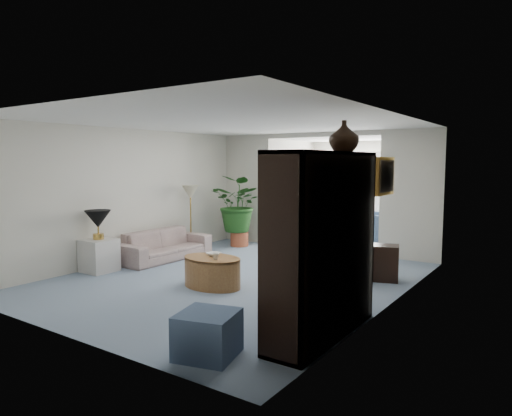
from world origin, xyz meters
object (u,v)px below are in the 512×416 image
Objects in this scene: cabinet_urn at (344,136)px; sunroom_table at (353,226)px; coffee_bowl at (214,254)px; sunroom_chair_blue at (372,228)px; coffee_table at (212,272)px; coffee_cup at (216,257)px; floor_lamp at (190,192)px; table_lamp at (98,219)px; plant_pot at (239,239)px; end_table at (99,255)px; framed_picture at (386,176)px; side_table_dark at (383,263)px; entertainment_cabinet at (323,245)px; sofa at (165,245)px; ottoman at (208,334)px; wingback_chair at (335,254)px; sunroom_chair_maroon at (313,224)px.

sunroom_table is (-2.26, 5.86, -1.87)m from cabinet_urn.
sunroom_chair_blue is at bearing 80.62° from coffee_bowl.
coffee_cup is (0.15, -0.10, 0.27)m from coffee_table.
floor_lamp is 3.71× the size of coffee_cup.
table_lamp is 3.44m from plant_pot.
sunroom_chair_blue is (0.57, 4.88, -0.12)m from coffee_cup.
table_lamp is (0.00, 0.00, 0.63)m from end_table.
framed_picture is 2.91m from coffee_table.
sunroom_chair_blue reaches higher than end_table.
sunroom_table reaches higher than coffee_bowl.
floor_lamp is 0.64× the size of side_table_dark.
table_lamp is at bearing -179.84° from cabinet_urn.
sunroom_chair_blue is at bearing 105.08° from entertainment_cabinet.
floor_lamp is 1.59m from plant_pot.
floor_lamp is at bearing 9.62° from sofa.
framed_picture is 1.40× the size of cabinet_urn.
side_table_dark is 1.59× the size of cabinet_urn.
framed_picture is 4.74m from sofa.
plant_pot is (0.50, 1.04, -1.09)m from floor_lamp.
framed_picture is 4.89m from floor_lamp.
sunroom_chair_blue is (-0.85, 6.74, 0.16)m from ottoman.
side_table_dark is at bearing 42.58° from coffee_table.
plant_pot is (-4.14, 2.50, -1.54)m from framed_picture.
table_lamp is 0.53× the size of sunroom_chair_blue.
ottoman is at bearing -46.00° from floor_lamp.
side_table_dark is (4.22, 2.18, -0.63)m from table_lamp.
sofa is 2.45m from coffee_cup.
wingback_chair is 1.60× the size of ottoman.
sunroom_chair_maroon reaches higher than side_table_dark.
floor_lamp is at bearing 134.00° from ottoman.
framed_picture is 0.88× the size of side_table_dark.
sunroom_table reaches higher than ottoman.
sunroom_chair_blue reaches higher than sunroom_table.
coffee_cup is (-2.32, -0.56, -1.20)m from framed_picture.
end_table is 2.47m from floor_lamp.
wingback_chair is 2.42× the size of cabinet_urn.
table_lamp is at bearing -171.22° from coffee_table.
coffee_bowl is at bearing 15.76° from sunroom_chair_maroon.
side_table_dark is (-0.47, 1.37, -1.42)m from framed_picture.
sunroom_chair_maroon is (1.45, 5.13, -0.55)m from table_lamp.
sunroom_chair_maroon is at bearing 63.90° from floor_lamp.
floor_lamp reaches higher than ottoman.
framed_picture is 1.14× the size of table_lamp.
wingback_chair reaches higher than sunroom_table.
sunroom_table is at bearing 141.94° from sunroom_chair_maroon.
end_table is at bearing -168.48° from coffee_bowl.
coffee_bowl is at bearing 116.57° from coffee_table.
side_table_dark is at bearing -149.69° from sunroom_chair_blue.
framed_picture is 0.89× the size of end_table.
framed_picture is at bearing 10.66° from coffee_table.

